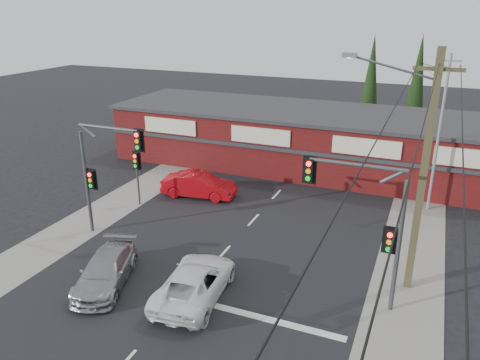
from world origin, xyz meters
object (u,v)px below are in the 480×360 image
at_px(white_suv, 195,282).
at_px(silver_suv, 106,271).
at_px(red_sedan, 199,185).
at_px(utility_pole, 421,168).
at_px(shop_building, 291,137).

height_order(white_suv, silver_suv, white_suv).
xyz_separation_m(red_sedan, utility_pole, (12.79, -5.53, 4.63)).
distance_m(shop_building, utility_pole, 17.15).
bearing_deg(shop_building, white_suv, -85.56).
height_order(white_suv, shop_building, shop_building).
bearing_deg(utility_pole, silver_suv, -157.81).
bearing_deg(white_suv, shop_building, -91.59).
distance_m(silver_suv, shop_building, 19.09).
distance_m(silver_suv, utility_pole, 13.72).
xyz_separation_m(silver_suv, utility_pole, (11.92, 4.86, 4.73)).
xyz_separation_m(red_sedan, shop_building, (3.44, 8.46, 1.37)).
bearing_deg(shop_building, silver_suv, -97.74).
bearing_deg(white_suv, red_sedan, -69.54).
height_order(red_sedan, shop_building, shop_building).
height_order(red_sedan, utility_pole, utility_pole).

